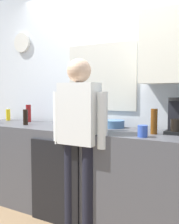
{
  "coord_description": "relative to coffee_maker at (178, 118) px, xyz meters",
  "views": [
    {
      "loc": [
        1.26,
        -2.02,
        1.3
      ],
      "look_at": [
        -0.03,
        0.25,
        1.1
      ],
      "focal_mm": 41.87,
      "sensor_mm": 36.0,
      "label": 1
    }
  ],
  "objects": [
    {
      "name": "dishwasher_panel",
      "position": [
        -1.06,
        -0.46,
        -0.65
      ],
      "size": [
        0.56,
        0.02,
        0.83
      ],
      "primitive_type": "cube",
      "color": "black",
      "rests_on": "ground_plane"
    },
    {
      "name": "back_wall_assembly",
      "position": [
        -0.69,
        0.27,
        0.29
      ],
      "size": [
        4.75,
        0.42,
        2.6
      ],
      "color": "silver",
      "rests_on": "ground_plane"
    },
    {
      "name": "bottle_amber_beer",
      "position": [
        -0.18,
        -0.13,
        -0.03
      ],
      "size": [
        0.06,
        0.06,
        0.23
      ],
      "primitive_type": "cylinder",
      "color": "brown",
      "rests_on": "kitchen_counter"
    },
    {
      "name": "bottle_green_wine",
      "position": [
        -0.69,
        -0.18,
        0.0
      ],
      "size": [
        0.07,
        0.07,
        0.3
      ],
      "primitive_type": "cylinder",
      "color": "#195923",
      "rests_on": "kitchen_counter"
    },
    {
      "name": "bottle_red_vinegar",
      "position": [
        -1.84,
        0.03,
        -0.04
      ],
      "size": [
        0.06,
        0.06,
        0.22
      ],
      "primitive_type": "cylinder",
      "color": "maroon",
      "rests_on": "kitchen_counter"
    },
    {
      "name": "kitchen_counter",
      "position": [
        -0.79,
        -0.13,
        -0.61
      ],
      "size": [
        3.15,
        0.64,
        0.92
      ],
      "primitive_type": "cube",
      "color": "#4C4C51",
      "rests_on": "ground_plane"
    },
    {
      "name": "cup_blue_mug",
      "position": [
        -0.22,
        -0.34,
        -0.1
      ],
      "size": [
        0.08,
        0.08,
        0.1
      ],
      "primitive_type": "cylinder",
      "color": "#3351B2",
      "rests_on": "kitchen_counter"
    },
    {
      "name": "coffee_maker",
      "position": [
        0.0,
        0.0,
        0.0
      ],
      "size": [
        0.2,
        0.2,
        0.33
      ],
      "color": "black",
      "rests_on": "kitchen_counter"
    },
    {
      "name": "cup_yellow_cup",
      "position": [
        -0.99,
        0.08,
        -0.1
      ],
      "size": [
        0.07,
        0.07,
        0.09
      ],
      "primitive_type": "cylinder",
      "color": "yellow",
      "rests_on": "kitchen_counter"
    },
    {
      "name": "person_at_sink",
      "position": [
        -0.79,
        -0.43,
        -0.12
      ],
      "size": [
        0.57,
        0.22,
        1.6
      ],
      "rotation": [
        0.0,
        0.0,
        -0.07
      ],
      "color": "black",
      "rests_on": "ground_plane"
    },
    {
      "name": "dish_soap",
      "position": [
        -2.2,
        0.03,
        -0.07
      ],
      "size": [
        0.06,
        0.06,
        0.18
      ],
      "color": "yellow",
      "rests_on": "kitchen_counter"
    },
    {
      "name": "bottle_dark_sauce",
      "position": [
        -1.66,
        -0.21,
        -0.06
      ],
      "size": [
        0.06,
        0.06,
        0.18
      ],
      "primitive_type": "cylinder",
      "color": "black",
      "rests_on": "kitchen_counter"
    },
    {
      "name": "mixing_bowl",
      "position": [
        -0.67,
        0.07,
        -0.11
      ],
      "size": [
        0.22,
        0.22,
        0.08
      ],
      "primitive_type": "cylinder",
      "color": "#4C72A5",
      "rests_on": "kitchen_counter"
    }
  ]
}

